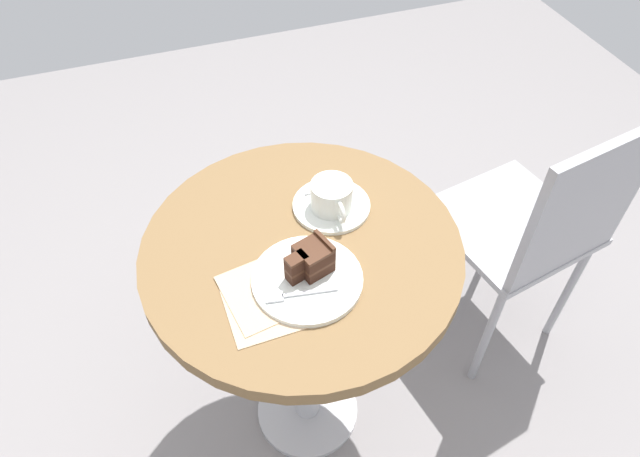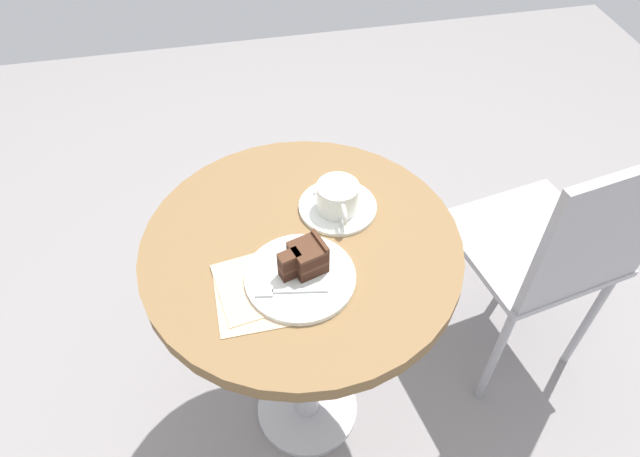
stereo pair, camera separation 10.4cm
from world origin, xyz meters
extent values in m
cube|color=gray|center=(0.00, 0.00, -0.01)|extent=(4.40, 4.40, 0.01)
cylinder|color=brown|center=(0.00, 0.00, 0.74)|extent=(0.66, 0.66, 0.03)
cylinder|color=#B7B7BC|center=(0.00, 0.00, 0.37)|extent=(0.07, 0.07, 0.70)
cylinder|color=#B7B7BC|center=(0.00, 0.00, 0.01)|extent=(0.30, 0.30, 0.02)
cylinder|color=silver|center=(-0.08, 0.09, 0.76)|extent=(0.17, 0.17, 0.01)
cylinder|color=silver|center=(-0.08, 0.09, 0.80)|extent=(0.09, 0.09, 0.06)
cylinder|color=beige|center=(-0.08, 0.09, 0.83)|extent=(0.08, 0.08, 0.00)
torus|color=silver|center=(-0.02, 0.09, 0.80)|extent=(0.05, 0.01, 0.05)
cube|color=#B7B7BC|center=(-0.13, 0.09, 0.77)|extent=(0.01, 0.09, 0.00)
ellipsoid|color=#B7B7BC|center=(-0.13, 0.14, 0.77)|extent=(0.02, 0.02, 0.00)
cylinder|color=silver|center=(0.09, -0.02, 0.76)|extent=(0.21, 0.21, 0.01)
cube|color=#381E14|center=(0.07, 0.00, 0.78)|extent=(0.07, 0.07, 0.02)
cube|color=#381E14|center=(0.09, -0.04, 0.78)|extent=(0.04, 0.05, 0.02)
cube|color=#422314|center=(0.07, 0.00, 0.79)|extent=(0.07, 0.07, 0.01)
cube|color=#422314|center=(0.09, -0.04, 0.79)|extent=(0.04, 0.05, 0.01)
cube|color=#381E14|center=(0.07, 0.00, 0.81)|extent=(0.07, 0.07, 0.02)
cube|color=#381E14|center=(0.09, -0.04, 0.81)|extent=(0.04, 0.05, 0.02)
cube|color=#422314|center=(0.07, 0.00, 0.82)|extent=(0.07, 0.07, 0.01)
cube|color=#422314|center=(0.09, -0.04, 0.82)|extent=(0.04, 0.05, 0.01)
cube|color=#422314|center=(0.07, 0.03, 0.80)|extent=(0.06, 0.03, 0.07)
cube|color=#B7B7BC|center=(0.13, -0.02, 0.77)|extent=(0.02, 0.10, 0.00)
cube|color=#B7B7BC|center=(0.12, -0.09, 0.77)|extent=(0.03, 0.04, 0.00)
cube|color=tan|center=(0.11, -0.10, 0.76)|extent=(0.17, 0.17, 0.00)
cube|color=tan|center=(0.09, -0.10, 0.76)|extent=(0.18, 0.18, 0.00)
cylinder|color=#9E9EA3|center=(-0.31, 0.78, 0.23)|extent=(0.02, 0.02, 0.45)
cylinder|color=#9E9EA3|center=(-0.26, 0.46, 0.23)|extent=(0.02, 0.02, 0.45)
cylinder|color=#9E9EA3|center=(0.00, 0.84, 0.23)|extent=(0.02, 0.02, 0.45)
cylinder|color=#9E9EA3|center=(0.06, 0.52, 0.23)|extent=(0.02, 0.02, 0.45)
cube|color=#9E9EA3|center=(-0.13, 0.65, 0.46)|extent=(0.44, 0.44, 0.02)
cube|color=#9E9EA3|center=(0.05, 0.68, 0.67)|extent=(0.09, 0.36, 0.40)
camera|label=1|loc=(0.73, -0.22, 1.62)|focal=32.00mm
camera|label=2|loc=(0.75, -0.12, 1.62)|focal=32.00mm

